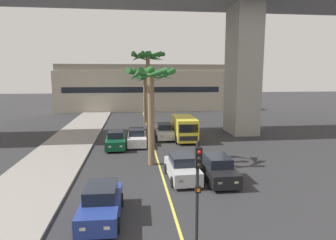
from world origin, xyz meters
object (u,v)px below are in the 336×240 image
car_queue_second (101,204)px  car_queue_fourth (182,168)px  delivery_van (184,128)px  car_queue_sixth (116,140)px  car_queue_front (137,138)px  palm_tree_near_median (145,83)px  palm_tree_far_median (151,89)px  car_queue_fifth (218,169)px  traffic_light_median_near (198,181)px  palm_tree_mid_median (148,67)px  car_queue_third (164,132)px

car_queue_second → car_queue_fourth: (4.57, 4.72, 0.00)m
car_queue_second → delivery_van: delivery_van is taller
car_queue_sixth → delivery_van: 7.21m
car_queue_sixth → delivery_van: delivery_van is taller
car_queue_front → delivery_van: bearing=18.1°
car_queue_second → car_queue_fourth: size_ratio=1.00×
palm_tree_near_median → palm_tree_far_median: (-0.37, -19.05, 0.07)m
car_queue_front → car_queue_fifth: same height
car_queue_fifth → traffic_light_median_near: 7.87m
car_queue_fifth → palm_tree_far_median: 7.35m
palm_tree_mid_median → palm_tree_far_median: palm_tree_mid_median is taller
palm_tree_far_median → delivery_van: bearing=63.7°
car_queue_front → car_queue_second: (-1.89, -14.25, 0.00)m
car_queue_fifth → car_queue_front: bearing=115.6°
car_queue_second → car_queue_fifth: same height
palm_tree_near_median → car_queue_sixth: bearing=-103.5°
car_queue_fifth → palm_tree_far_median: size_ratio=0.57×
car_queue_fifth → traffic_light_median_near: size_ratio=0.98×
car_queue_front → car_queue_fifth: 11.22m
car_queue_third → car_queue_fourth: same height
car_queue_sixth → palm_tree_far_median: (2.92, -5.35, 4.87)m
car_queue_fifth → car_queue_third: bearing=98.7°
car_queue_second → car_queue_fourth: 6.57m
car_queue_front → car_queue_fifth: bearing=-64.4°
car_queue_front → palm_tree_near_median: size_ratio=0.62×
traffic_light_median_near → palm_tree_far_median: size_ratio=0.58×
delivery_van → palm_tree_mid_median: (-3.54, 2.33, 6.13)m
traffic_light_median_near → palm_tree_near_median: (-0.59, 30.00, 2.81)m
car_queue_second → palm_tree_far_median: size_ratio=0.58×
car_queue_second → palm_tree_near_median: size_ratio=0.62×
palm_tree_near_median → palm_tree_mid_median: (-0.06, -8.94, 1.90)m
car_queue_fourth → car_queue_sixth: size_ratio=1.00×
car_queue_third → palm_tree_near_median: palm_tree_near_median is taller
car_queue_front → palm_tree_near_median: 13.79m
car_queue_front → palm_tree_mid_median: (1.30, 3.91, 6.70)m
car_queue_third → delivery_van: bearing=-30.2°
car_queue_second → palm_tree_far_median: 9.84m
palm_tree_near_median → palm_tree_far_median: size_ratio=0.93×
car_queue_fifth → car_queue_sixth: same height
car_queue_front → car_queue_fourth: same height
car_queue_second → palm_tree_near_median: bearing=83.2°
car_queue_front → traffic_light_median_near: bearing=-83.5°
traffic_light_median_near → palm_tree_near_median: bearing=91.1°
traffic_light_median_near → car_queue_third: bearing=87.2°
car_queue_fourth → traffic_light_median_near: 7.91m
car_queue_fourth → delivery_van: size_ratio=0.78×
palm_tree_far_median → palm_tree_near_median: bearing=88.9°
car_queue_front → delivery_van: delivery_van is taller
car_queue_second → car_queue_fifth: 7.91m
car_queue_front → palm_tree_mid_median: 7.86m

